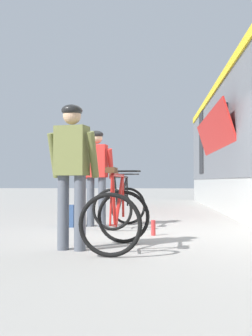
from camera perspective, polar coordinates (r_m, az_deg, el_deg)
ground_plane at (r=6.67m, az=5.51°, el=-9.00°), size 80.00×80.00×0.00m
cyclist_near_in_red at (r=7.53m, az=-4.15°, el=-0.14°), size 0.64×0.37×1.76m
cyclist_far_in_olive at (r=4.99m, az=-7.56°, el=0.72°), size 0.65×0.39×1.76m
bicycle_near_black at (r=7.39m, az=-0.80°, el=-5.18°), size 0.90×1.19×0.99m
bicycle_far_red at (r=5.00m, az=-1.22°, el=-6.78°), size 0.78×1.11×0.99m
backpack_on_platform at (r=7.53m, az=-8.21°, el=-6.63°), size 0.30×0.21×0.40m
water_bottle_near_the_bikes at (r=6.33m, az=3.83°, el=-8.33°), size 0.07×0.07×0.23m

